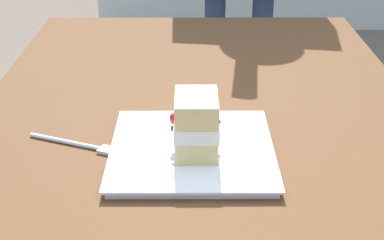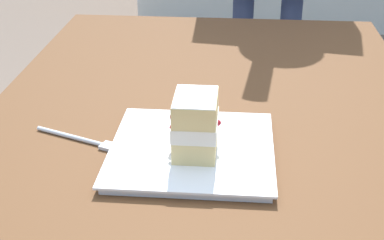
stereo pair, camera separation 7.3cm
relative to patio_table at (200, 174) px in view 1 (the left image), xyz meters
name	(u,v)px [view 1 (the left image)]	position (x,y,z in m)	size (l,w,h in m)	color
patio_table	(200,174)	(0.00, 0.00, 0.00)	(1.39, 0.87, 0.77)	brown
dessert_plate	(192,151)	(-0.11, 0.02, 0.12)	(0.27, 0.27, 0.02)	white
cake_slice	(196,124)	(-0.12, 0.01, 0.17)	(0.09, 0.08, 0.10)	#E0C17A
dessert_fork	(78,144)	(-0.08, 0.21, 0.11)	(0.08, 0.16, 0.01)	silver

